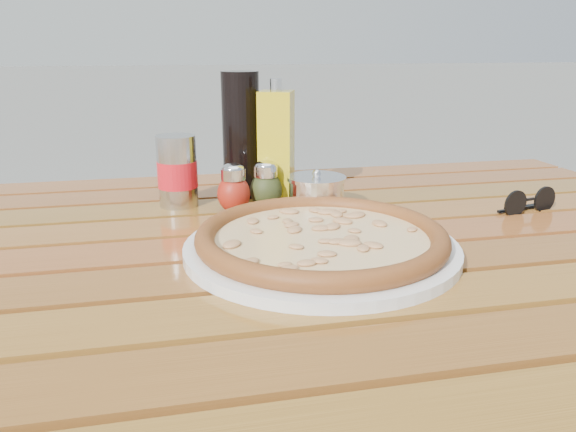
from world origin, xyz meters
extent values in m
cube|color=#3A240D|center=(0.64, 0.39, 0.35)|extent=(0.06, 0.06, 0.70)
cube|color=#361F0C|center=(0.00, 0.00, 0.70)|extent=(1.36, 0.86, 0.04)
cube|color=#522C0E|center=(0.00, -0.30, 0.73)|extent=(1.40, 0.09, 0.03)
cube|color=#5B3510|center=(0.00, -0.20, 0.73)|extent=(1.40, 0.09, 0.03)
cube|color=#542B0E|center=(0.00, -0.10, 0.73)|extent=(1.40, 0.09, 0.03)
cube|color=#5E2C10|center=(0.00, 0.00, 0.73)|extent=(1.40, 0.09, 0.03)
cube|color=#5E3210|center=(0.00, 0.10, 0.73)|extent=(1.40, 0.09, 0.03)
cube|color=#55330F|center=(0.00, 0.20, 0.73)|extent=(1.40, 0.09, 0.03)
cube|color=#592B0F|center=(0.00, 0.30, 0.73)|extent=(1.40, 0.09, 0.03)
cube|color=#5D2C10|center=(0.00, 0.41, 0.73)|extent=(1.40, 0.09, 0.03)
cylinder|color=silver|center=(0.03, -0.06, 0.76)|extent=(0.39, 0.39, 0.01)
cylinder|color=#FFECB6|center=(0.03, -0.06, 0.77)|extent=(0.31, 0.31, 0.01)
torus|color=black|center=(0.03, -0.06, 0.77)|extent=(0.33, 0.33, 0.03)
ellipsoid|color=#A52212|center=(-0.06, 0.16, 0.78)|extent=(0.07, 0.07, 0.06)
cylinder|color=silver|center=(-0.06, 0.16, 0.81)|extent=(0.05, 0.05, 0.02)
ellipsoid|color=silver|center=(-0.06, 0.16, 0.82)|extent=(0.05, 0.05, 0.02)
ellipsoid|color=#333B17|center=(0.00, 0.17, 0.78)|extent=(0.07, 0.07, 0.06)
cylinder|color=white|center=(0.00, 0.17, 0.81)|extent=(0.05, 0.05, 0.02)
ellipsoid|color=silver|center=(0.00, 0.17, 0.82)|extent=(0.05, 0.05, 0.02)
cylinder|color=black|center=(-0.03, 0.26, 0.86)|extent=(0.08, 0.08, 0.22)
cylinder|color=silver|center=(-0.15, 0.22, 0.81)|extent=(0.08, 0.08, 0.12)
cylinder|color=red|center=(-0.15, 0.22, 0.81)|extent=(0.08, 0.08, 0.04)
cube|color=gold|center=(0.02, 0.21, 0.84)|extent=(0.07, 0.07, 0.19)
cylinder|color=silver|center=(0.02, 0.21, 0.95)|extent=(0.03, 0.03, 0.02)
cylinder|color=white|center=(0.07, 0.13, 0.78)|extent=(0.10, 0.10, 0.05)
cylinder|color=white|center=(0.07, 0.13, 0.81)|extent=(0.11, 0.11, 0.01)
sphere|color=silver|center=(0.07, 0.13, 0.81)|extent=(0.02, 0.02, 0.01)
cylinder|color=black|center=(0.38, 0.05, 0.77)|extent=(0.04, 0.01, 0.04)
cylinder|color=black|center=(0.44, 0.06, 0.77)|extent=(0.04, 0.01, 0.04)
cube|color=black|center=(0.41, 0.05, 0.77)|extent=(0.02, 0.01, 0.00)
cube|color=black|center=(0.40, 0.06, 0.75)|extent=(0.09, 0.02, 0.00)
cube|color=black|center=(0.42, 0.07, 0.75)|extent=(0.09, 0.02, 0.00)
camera|label=1|loc=(-0.16, -0.73, 1.01)|focal=35.00mm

